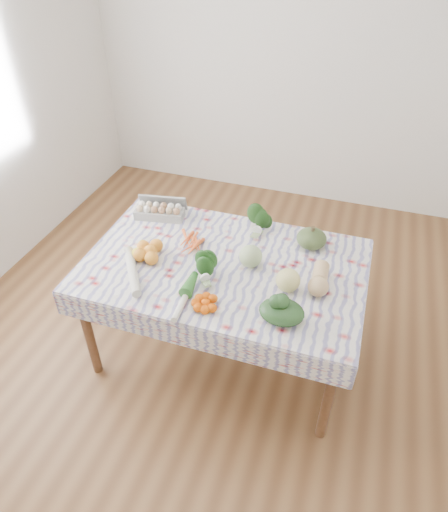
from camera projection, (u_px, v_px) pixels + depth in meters
The scene contains 17 objects.
ground at pixel (224, 348), 3.19m from camera, with size 4.50×4.50×0.00m, color brown.
wall_back at pixel (304, 54), 4.00m from camera, with size 4.00×0.04×2.80m, color white.
dining_table at pixel (224, 274), 2.77m from camera, with size 1.60×1.00×0.75m.
tablecloth at pixel (224, 264), 2.72m from camera, with size 1.66×1.06×0.01m, color silver.
egg_carton at pixel (159, 212), 3.09m from camera, with size 0.33×0.13×0.09m, color #979793.
carrot_bunch at pixel (190, 244), 2.84m from camera, with size 0.20×0.18×0.04m, color orange.
kale_bunch at pixel (259, 222), 2.94m from camera, with size 0.17×0.14×0.14m, color #1A3C13.
kabocha_squash at pixel (312, 238), 2.82m from camera, with size 0.19×0.19×0.12m, color #42552B.
cabbage at pixel (251, 256), 2.67m from camera, with size 0.14×0.14×0.14m, color #9EB77D.
butternut_squash at pixel (320, 278), 2.53m from camera, with size 0.12×0.25×0.12m, color tan.
orange_cluster at pixel (150, 251), 2.74m from camera, with size 0.26×0.26×0.09m, color orange.
broccoli at pixel (203, 271), 2.59m from camera, with size 0.14×0.14×0.10m, color #1B4815.
mandarin_cluster at pixel (206, 302), 2.42m from camera, with size 0.18×0.18×0.05m, color #DB5205.
grapefruit at pixel (288, 280), 2.50m from camera, with size 0.13×0.13×0.13m, color #E2D87D.
spinach_bag at pixel (282, 312), 2.33m from camera, with size 0.24×0.19×0.10m, color #1A3617.
daikon at pixel (133, 273), 2.61m from camera, with size 0.05×0.05×0.38m, color beige.
leek at pixel (185, 298), 2.46m from camera, with size 0.04×0.04×0.34m, color white.
Camera 1 is at (0.66, -2.00, 2.48)m, focal length 32.00 mm.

